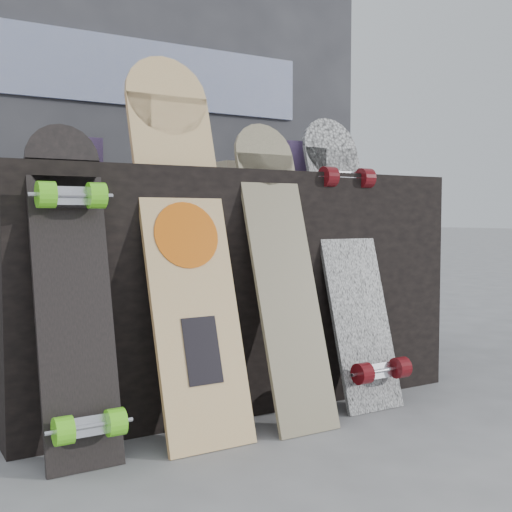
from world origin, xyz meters
TOP-DOWN VIEW (x-y plane):
  - ground at (0.00, 0.00)m, footprint 60.00×60.00m
  - vendor_table at (0.00, 0.50)m, footprint 1.60×0.60m
  - booth at (0.00, 1.35)m, footprint 2.40×0.22m
  - merch_box_purple at (-0.53, 0.53)m, footprint 0.18×0.12m
  - merch_box_small at (0.27, 0.42)m, footprint 0.14×0.14m
  - merch_box_flat at (0.17, 0.62)m, footprint 0.22×0.10m
  - longboard_geisha at (-0.29, 0.18)m, footprint 0.27×0.37m
  - longboard_celtic at (0.02, 0.13)m, footprint 0.21×0.32m
  - longboard_cascadia at (0.34, 0.18)m, footprint 0.23×0.36m
  - skateboard_dark at (-0.63, 0.12)m, footprint 0.20×0.29m

SIDE VIEW (x-z plane):
  - ground at x=0.00m, z-range 0.00..0.00m
  - vendor_table at x=0.00m, z-range 0.00..0.80m
  - skateboard_dark at x=-0.63m, z-range 0.01..0.91m
  - longboard_celtic at x=0.02m, z-range 0.03..0.99m
  - longboard_cascadia at x=0.34m, z-range 0.02..1.02m
  - longboard_geisha at x=-0.29m, z-range 0.03..1.18m
  - merch_box_flat at x=0.17m, z-range 0.80..0.86m
  - merch_box_purple at x=-0.53m, z-range 0.80..0.90m
  - merch_box_small at x=0.27m, z-range 0.80..0.92m
  - booth at x=0.00m, z-range 0.00..2.20m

